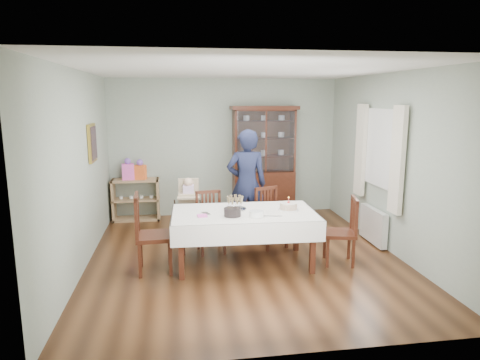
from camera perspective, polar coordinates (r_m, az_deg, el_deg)
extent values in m
plane|color=#593319|center=(6.46, 0.57, -10.20)|extent=(5.00, 5.00, 0.00)
plane|color=#9EAA99|center=(8.56, -2.07, 4.33)|extent=(4.50, 0.00, 4.50)
plane|color=#9EAA99|center=(6.16, -20.53, 1.11)|extent=(0.00, 5.00, 5.00)
plane|color=#9EAA99|center=(6.83, 19.59, 2.06)|extent=(0.00, 5.00, 5.00)
plane|color=white|center=(6.04, 0.62, 14.47)|extent=(5.00, 5.00, 0.00)
cube|color=#451D11|center=(5.99, 0.52, -4.64)|extent=(1.93, 1.11, 0.06)
cube|color=white|center=(5.98, 0.53, -4.32)|extent=(2.04, 1.21, 0.01)
cube|color=#451D11|center=(8.59, 3.13, -1.74)|extent=(1.20, 0.45, 0.90)
cube|color=white|center=(8.24, 3.48, 5.12)|extent=(1.12, 0.01, 1.16)
cube|color=#451D11|center=(8.39, 3.25, 9.60)|extent=(1.30, 0.48, 0.07)
cube|color=tan|center=(8.58, -13.57, -5.01)|extent=(0.90, 0.38, 0.04)
cube|color=tan|center=(8.49, -13.68, -2.54)|extent=(0.90, 0.38, 0.03)
cube|color=tan|center=(8.41, -13.80, -0.02)|extent=(0.90, 0.38, 0.04)
cube|color=tan|center=(8.54, -16.49, -2.60)|extent=(0.04, 0.38, 0.80)
cube|color=tan|center=(8.46, -10.85, -2.47)|extent=(0.04, 0.38, 0.80)
cube|color=gold|center=(6.90, -19.11, 4.69)|extent=(0.04, 0.48, 0.58)
cube|color=white|center=(7.05, 18.34, 4.04)|extent=(0.04, 1.02, 1.22)
cube|color=silver|center=(6.49, 20.26, 2.49)|extent=(0.07, 0.30, 1.55)
cube|color=silver|center=(7.59, 15.80, 3.86)|extent=(0.07, 0.30, 1.55)
cube|color=white|center=(7.27, 17.33, -5.78)|extent=(0.10, 0.80, 0.55)
cube|color=#451D11|center=(6.54, -3.90, -6.02)|extent=(0.46, 0.46, 0.05)
cube|color=#451D11|center=(6.65, -4.27, -3.48)|extent=(0.40, 0.09, 0.49)
cube|color=#451D11|center=(6.78, 4.26, -5.40)|extent=(0.52, 0.52, 0.05)
cube|color=#451D11|center=(6.87, 3.49, -2.96)|extent=(0.39, 0.16, 0.49)
cube|color=#451D11|center=(5.91, -11.32, -7.37)|extent=(0.50, 0.50, 0.05)
cube|color=#451D11|center=(5.83, -13.59, -4.68)|extent=(0.07, 0.46, 0.57)
cube|color=#451D11|center=(6.25, 13.08, -6.95)|extent=(0.51, 0.51, 0.05)
cube|color=#451D11|center=(6.21, 14.97, -4.61)|extent=(0.13, 0.41, 0.51)
imported|color=#161A31|center=(7.09, 0.89, -0.57)|extent=(0.68, 0.46, 1.83)
cube|color=tan|center=(7.17, -6.85, -2.64)|extent=(0.35, 0.31, 0.24)
cube|color=tan|center=(7.12, -6.88, -1.09)|extent=(0.34, 0.08, 0.28)
cube|color=tan|center=(7.15, -6.86, -2.02)|extent=(0.37, 0.18, 0.03)
cube|color=silver|center=(7.13, -6.88, -1.40)|extent=(0.19, 0.15, 0.18)
sphere|color=beige|center=(7.10, -6.90, -0.30)|extent=(0.15, 0.15, 0.15)
cylinder|color=silver|center=(6.10, -0.66, -3.91)|extent=(0.32, 0.32, 0.01)
torus|color=silver|center=(6.09, -0.66, -3.83)|extent=(0.32, 0.32, 0.01)
cylinder|color=white|center=(6.11, 6.47, -3.92)|extent=(0.28, 0.28, 0.02)
cylinder|color=brown|center=(6.10, 6.48, -3.47)|extent=(0.24, 0.24, 0.09)
cylinder|color=silver|center=(6.09, 6.49, -3.05)|extent=(0.24, 0.24, 0.01)
cylinder|color=#F24C4C|center=(6.08, 6.50, -2.67)|extent=(0.01, 0.01, 0.07)
sphere|color=yellow|center=(6.07, 6.51, -2.32)|extent=(0.02, 0.02, 0.02)
cylinder|color=black|center=(5.75, -1.01, -4.30)|extent=(0.25, 0.25, 0.11)
cylinder|color=white|center=(5.72, 2.21, -4.54)|extent=(0.23, 0.23, 0.08)
cube|color=#F459C1|center=(5.77, -5.06, -4.77)|extent=(0.14, 0.14, 0.02)
cube|color=silver|center=(5.76, 4.35, -4.82)|extent=(0.26, 0.07, 0.01)
cube|color=#F459C1|center=(8.37, -14.70, 1.08)|extent=(0.24, 0.17, 0.30)
sphere|color=#E533B2|center=(8.34, -14.76, 2.44)|extent=(0.12, 0.12, 0.12)
cube|color=orange|center=(8.35, -13.16, 1.02)|extent=(0.24, 0.20, 0.27)
sphere|color=#E533B2|center=(8.33, -13.21, 2.28)|extent=(0.12, 0.12, 0.12)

